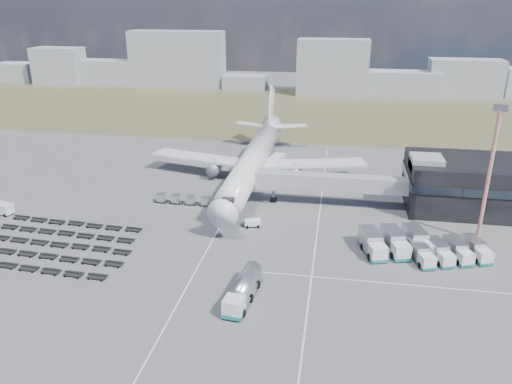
# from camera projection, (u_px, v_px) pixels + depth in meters

# --- Properties ---
(ground) EXTENTS (420.00, 420.00, 0.00)m
(ground) POSITION_uv_depth(u_px,v_px,m) (222.00, 244.00, 86.15)
(ground) COLOR #565659
(ground) RESTS_ON ground
(grass_strip) EXTENTS (420.00, 90.00, 0.01)m
(grass_strip) POSITION_uv_depth(u_px,v_px,m) (289.00, 110.00, 187.05)
(grass_strip) COLOR brown
(grass_strip) RESTS_ON ground
(lane_markings) EXTENTS (47.12, 110.00, 0.01)m
(lane_markings) POSITION_uv_depth(u_px,v_px,m) (280.00, 241.00, 87.39)
(lane_markings) COLOR silver
(lane_markings) RESTS_ON ground
(terminal) EXTENTS (30.40, 16.40, 11.00)m
(terminal) POSITION_uv_depth(u_px,v_px,m) (484.00, 184.00, 98.78)
(terminal) COLOR black
(terminal) RESTS_ON ground
(jet_bridge) EXTENTS (30.30, 3.80, 7.05)m
(jet_bridge) POSITION_uv_depth(u_px,v_px,m) (321.00, 182.00, 100.56)
(jet_bridge) COLOR #939399
(jet_bridge) RESTS_ON ground
(airliner) EXTENTS (51.59, 64.53, 17.62)m
(airliner) POSITION_uv_depth(u_px,v_px,m) (254.00, 159.00, 113.91)
(airliner) COLOR white
(airliner) RESTS_ON ground
(skyline) EXTENTS (294.81, 24.04, 25.19)m
(skyline) POSITION_uv_depth(u_px,v_px,m) (295.00, 71.00, 221.60)
(skyline) COLOR #979AA5
(skyline) RESTS_ON ground
(fuel_tanker) EXTENTS (3.87, 10.99, 3.48)m
(fuel_tanker) POSITION_uv_depth(u_px,v_px,m) (243.00, 289.00, 69.82)
(fuel_tanker) COLOR white
(fuel_tanker) RESTS_ON ground
(pushback_tug) EXTENTS (3.25, 2.34, 1.35)m
(pushback_tug) POSITION_uv_depth(u_px,v_px,m) (253.00, 223.00, 92.62)
(pushback_tug) COLOR white
(pushback_tug) RESTS_ON ground
(utility_van) EXTENTS (4.65, 3.03, 2.29)m
(utility_van) POSITION_uv_depth(u_px,v_px,m) (3.00, 209.00, 97.80)
(utility_van) COLOR white
(utility_van) RESTS_ON ground
(catering_truck) EXTENTS (4.34, 7.20, 3.09)m
(catering_truck) POSITION_uv_depth(u_px,v_px,m) (276.00, 163.00, 123.14)
(catering_truck) COLOR white
(catering_truck) RESTS_ON ground
(service_trucks_near) EXTENTS (12.31, 10.54, 3.20)m
(service_trucks_near) POSITION_uv_depth(u_px,v_px,m) (395.00, 242.00, 83.17)
(service_trucks_near) COLOR white
(service_trucks_near) RESTS_ON ground
(service_trucks_far) EXTENTS (13.40, 10.01, 2.65)m
(service_trucks_far) POSITION_uv_depth(u_px,v_px,m) (449.00, 251.00, 80.86)
(service_trucks_far) COLOR white
(service_trucks_far) RESTS_ON ground
(uld_row) EXTENTS (12.18, 1.89, 1.68)m
(uld_row) POSITION_uv_depth(u_px,v_px,m) (183.00, 199.00, 102.55)
(uld_row) COLOR black
(uld_row) RESTS_ON ground
(baggage_dollies) EXTENTS (31.74, 19.57, 0.70)m
(baggage_dollies) POSITION_uv_depth(u_px,v_px,m) (49.00, 244.00, 85.71)
(baggage_dollies) COLOR black
(baggage_dollies) RESTS_ON ground
(floodlight_mast) EXTENTS (2.26, 1.86, 24.11)m
(floodlight_mast) POSITION_uv_depth(u_px,v_px,m) (489.00, 176.00, 83.01)
(floodlight_mast) COLOR red
(floodlight_mast) RESTS_ON ground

